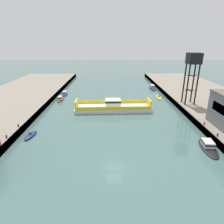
# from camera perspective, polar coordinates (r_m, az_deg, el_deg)

# --- Properties ---
(ground_plane) EXTENTS (400.00, 400.00, 0.00)m
(ground_plane) POSITION_cam_1_polar(r_m,az_deg,el_deg) (33.76, 0.55, -16.28)
(ground_plane) COLOR #476B66
(chain_ferry) EXTENTS (23.67, 7.73, 3.42)m
(chain_ferry) POSITION_cam_1_polar(r_m,az_deg,el_deg) (59.16, 0.30, 1.58)
(chain_ferry) COLOR silver
(chain_ferry) RESTS_ON ground
(moored_boat_near_left) EXTENTS (2.07, 4.95, 1.07)m
(moored_boat_near_left) POSITION_cam_1_polar(r_m,az_deg,el_deg) (46.95, -23.20, -6.40)
(moored_boat_near_left) COLOR navy
(moored_boat_near_left) RESTS_ON ground
(moored_boat_near_right) EXTENTS (2.29, 6.64, 1.54)m
(moored_boat_near_right) POSITION_cam_1_polar(r_m,az_deg,el_deg) (78.82, -13.93, 5.46)
(moored_boat_near_right) COLOR navy
(moored_boat_near_right) RESTS_ON ground
(moored_boat_mid_left) EXTENTS (2.11, 6.45, 0.87)m
(moored_boat_mid_left) POSITION_cam_1_polar(r_m,az_deg,el_deg) (74.67, 13.83, 4.34)
(moored_boat_mid_left) COLOR yellow
(moored_boat_mid_left) RESTS_ON ground
(moored_boat_mid_right) EXTENTS (3.52, 8.04, 1.50)m
(moored_boat_mid_right) POSITION_cam_1_polar(r_m,az_deg,el_deg) (43.15, 26.84, -9.02)
(moored_boat_mid_right) COLOR black
(moored_boat_mid_right) RESTS_ON ground
(moored_boat_far_left) EXTENTS (2.38, 8.39, 1.63)m
(moored_boat_far_left) POSITION_cam_1_polar(r_m,az_deg,el_deg) (88.37, 12.02, 7.22)
(moored_boat_far_left) COLOR navy
(moored_boat_far_left) RESTS_ON ground
(moored_boat_far_right) EXTENTS (2.06, 6.59, 1.61)m
(moored_boat_far_right) POSITION_cam_1_polar(r_m,az_deg,el_deg) (71.50, -15.25, 3.84)
(moored_boat_far_right) COLOR red
(moored_boat_far_right) RESTS_ON ground
(crane_tower) EXTENTS (3.70, 3.70, 15.44)m
(crane_tower) POSITION_cam_1_polar(r_m,az_deg,el_deg) (62.95, 23.21, 13.26)
(crane_tower) COLOR black
(crane_tower) RESTS_ON quay_right
(bollard_left_aft) EXTENTS (0.32, 0.32, 0.71)m
(bollard_left_aft) POSITION_cam_1_polar(r_m,az_deg,el_deg) (44.60, -29.11, -6.39)
(bollard_left_aft) COLOR black
(bollard_left_aft) RESTS_ON quay_left
(bollard_right_aft) EXTENTS (0.32, 0.32, 0.71)m
(bollard_right_aft) POSITION_cam_1_polar(r_m,az_deg,el_deg) (45.41, 29.09, -5.93)
(bollard_right_aft) COLOR black
(bollard_right_aft) RESTS_ON quay_right
(bollard_left_far) EXTENTS (0.32, 0.32, 0.71)m
(bollard_left_far) POSITION_cam_1_polar(r_m,az_deg,el_deg) (48.95, -26.29, -3.60)
(bollard_left_far) COLOR black
(bollard_left_far) RESTS_ON quay_left
(bollard_right_far) EXTENTS (0.32, 0.32, 0.71)m
(bollard_right_far) POSITION_cam_1_polar(r_m,az_deg,el_deg) (50.06, 25.95, -3.03)
(bollard_right_far) COLOR black
(bollard_right_far) RESTS_ON quay_right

